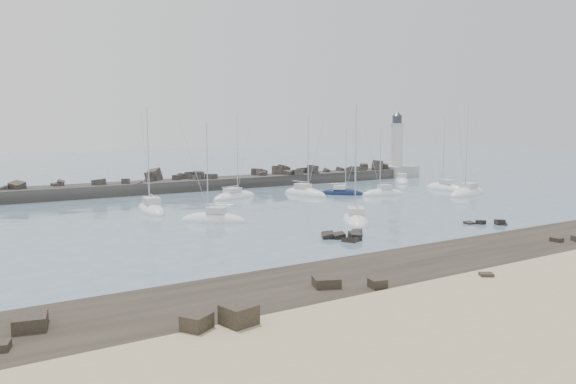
{
  "coord_description": "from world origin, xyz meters",
  "views": [
    {
      "loc": [
        -37.63,
        -50.82,
        10.84
      ],
      "look_at": [
        2.67,
        12.0,
        2.02
      ],
      "focal_mm": 35.0,
      "sensor_mm": 36.0,
      "label": 1
    }
  ],
  "objects_px": {
    "sailboat_3": "(235,197)",
    "sailboat_7": "(342,194)",
    "sailboat_5": "(305,194)",
    "sailboat_2": "(151,210)",
    "sailboat_9": "(446,189)",
    "sailboat_10": "(468,194)",
    "sailboat_6": "(356,221)",
    "sailboat_8": "(383,194)",
    "sailboat_11": "(402,182)",
    "sailboat_4": "(213,220)",
    "lighthouse": "(396,162)"
  },
  "relations": [
    {
      "from": "sailboat_7",
      "to": "sailboat_10",
      "type": "xyz_separation_m",
      "value": [
        16.57,
        -10.99,
        0.02
      ]
    },
    {
      "from": "sailboat_7",
      "to": "sailboat_11",
      "type": "bearing_deg",
      "value": 22.52
    },
    {
      "from": "sailboat_4",
      "to": "sailboat_9",
      "type": "bearing_deg",
      "value": 9.51
    },
    {
      "from": "sailboat_5",
      "to": "sailboat_6",
      "type": "distance_m",
      "value": 25.82
    },
    {
      "from": "sailboat_10",
      "to": "sailboat_2",
      "type": "bearing_deg",
      "value": 168.13
    },
    {
      "from": "sailboat_8",
      "to": "sailboat_9",
      "type": "distance_m",
      "value": 14.24
    },
    {
      "from": "sailboat_6",
      "to": "sailboat_10",
      "type": "relative_size",
      "value": 0.93
    },
    {
      "from": "sailboat_2",
      "to": "sailboat_10",
      "type": "xyz_separation_m",
      "value": [
        48.03,
        -10.09,
        -0.01
      ]
    },
    {
      "from": "lighthouse",
      "to": "sailboat_5",
      "type": "relative_size",
      "value": 1.08
    },
    {
      "from": "sailboat_7",
      "to": "sailboat_6",
      "type": "bearing_deg",
      "value": -124.67
    },
    {
      "from": "lighthouse",
      "to": "sailboat_4",
      "type": "relative_size",
      "value": 1.2
    },
    {
      "from": "sailboat_3",
      "to": "sailboat_7",
      "type": "xyz_separation_m",
      "value": [
        16.32,
        -5.39,
        -0.0
      ]
    },
    {
      "from": "sailboat_7",
      "to": "sailboat_10",
      "type": "bearing_deg",
      "value": -33.55
    },
    {
      "from": "sailboat_2",
      "to": "sailboat_8",
      "type": "xyz_separation_m",
      "value": [
        36.48,
        -3.19,
        -0.01
      ]
    },
    {
      "from": "sailboat_5",
      "to": "sailboat_11",
      "type": "xyz_separation_m",
      "value": [
        26.82,
        6.02,
        0.0
      ]
    },
    {
      "from": "lighthouse",
      "to": "sailboat_3",
      "type": "distance_m",
      "value": 48.12
    },
    {
      "from": "sailboat_3",
      "to": "sailboat_11",
      "type": "distance_m",
      "value": 38.23
    },
    {
      "from": "sailboat_4",
      "to": "sailboat_6",
      "type": "distance_m",
      "value": 16.18
    },
    {
      "from": "sailboat_3",
      "to": "sailboat_7",
      "type": "relative_size",
      "value": 1.22
    },
    {
      "from": "sailboat_3",
      "to": "sailboat_4",
      "type": "distance_m",
      "value": 20.99
    },
    {
      "from": "sailboat_7",
      "to": "sailboat_8",
      "type": "distance_m",
      "value": 6.47
    },
    {
      "from": "sailboat_8",
      "to": "sailboat_11",
      "type": "distance_m",
      "value": 21.23
    },
    {
      "from": "sailboat_8",
      "to": "sailboat_6",
      "type": "bearing_deg",
      "value": -139.08
    },
    {
      "from": "sailboat_2",
      "to": "sailboat_9",
      "type": "height_order",
      "value": "sailboat_2"
    },
    {
      "from": "sailboat_7",
      "to": "sailboat_2",
      "type": "bearing_deg",
      "value": -178.37
    },
    {
      "from": "sailboat_2",
      "to": "sailboat_3",
      "type": "bearing_deg",
      "value": 22.54
    },
    {
      "from": "sailboat_3",
      "to": "sailboat_5",
      "type": "xyz_separation_m",
      "value": [
        11.24,
        -2.4,
        0.02
      ]
    },
    {
      "from": "sailboat_5",
      "to": "sailboat_2",
      "type": "bearing_deg",
      "value": -171.63
    },
    {
      "from": "sailboat_11",
      "to": "sailboat_2",
      "type": "bearing_deg",
      "value": -169.45
    },
    {
      "from": "sailboat_7",
      "to": "sailboat_11",
      "type": "relative_size",
      "value": 0.85
    },
    {
      "from": "sailboat_3",
      "to": "sailboat_9",
      "type": "xyz_separation_m",
      "value": [
        35.58,
        -9.52,
        0.02
      ]
    },
    {
      "from": "sailboat_6",
      "to": "sailboat_8",
      "type": "xyz_separation_m",
      "value": [
        19.57,
        16.96,
        0.01
      ]
    },
    {
      "from": "sailboat_10",
      "to": "sailboat_8",
      "type": "bearing_deg",
      "value": 149.11
    },
    {
      "from": "sailboat_3",
      "to": "sailboat_5",
      "type": "distance_m",
      "value": 11.49
    },
    {
      "from": "lighthouse",
      "to": "sailboat_9",
      "type": "height_order",
      "value": "lighthouse"
    },
    {
      "from": "sailboat_5",
      "to": "sailboat_10",
      "type": "height_order",
      "value": "sailboat_10"
    },
    {
      "from": "sailboat_9",
      "to": "sailboat_5",
      "type": "bearing_deg",
      "value": 163.71
    },
    {
      "from": "sailboat_2",
      "to": "sailboat_4",
      "type": "bearing_deg",
      "value": -72.8
    },
    {
      "from": "sailboat_8",
      "to": "lighthouse",
      "type": "bearing_deg",
      "value": 43.14
    },
    {
      "from": "sailboat_5",
      "to": "sailboat_9",
      "type": "bearing_deg",
      "value": -16.29
    },
    {
      "from": "sailboat_6",
      "to": "sailboat_9",
      "type": "height_order",
      "value": "sailboat_6"
    },
    {
      "from": "lighthouse",
      "to": "sailboat_3",
      "type": "xyz_separation_m",
      "value": [
        -46.04,
        -13.68,
        -2.96
      ]
    },
    {
      "from": "sailboat_3",
      "to": "sailboat_11",
      "type": "xyz_separation_m",
      "value": [
        38.06,
        3.62,
        0.02
      ]
    },
    {
      "from": "sailboat_11",
      "to": "sailboat_8",
      "type": "bearing_deg",
      "value": -141.94
    },
    {
      "from": "sailboat_2",
      "to": "sailboat_7",
      "type": "height_order",
      "value": "sailboat_2"
    },
    {
      "from": "lighthouse",
      "to": "sailboat_6",
      "type": "distance_m",
      "value": 59.81
    },
    {
      "from": "sailboat_8",
      "to": "sailboat_11",
      "type": "height_order",
      "value": "sailboat_11"
    },
    {
      "from": "sailboat_10",
      "to": "sailboat_11",
      "type": "distance_m",
      "value": 20.65
    },
    {
      "from": "sailboat_3",
      "to": "sailboat_5",
      "type": "relative_size",
      "value": 1.0
    },
    {
      "from": "sailboat_5",
      "to": "sailboat_9",
      "type": "xyz_separation_m",
      "value": [
        24.34,
        -7.11,
        -0.0
      ]
    }
  ]
}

